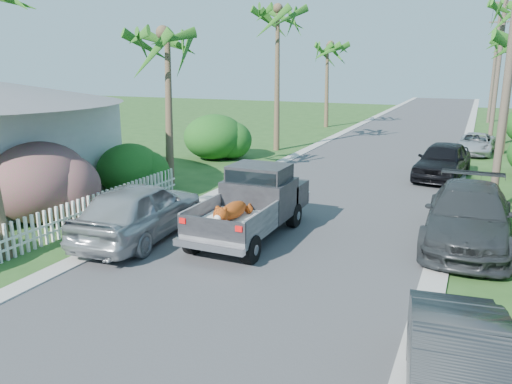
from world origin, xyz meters
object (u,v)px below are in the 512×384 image
at_px(palm_l_b, 166,34).
at_px(utility_pole_d, 494,69).
at_px(parked_car_rd, 475,144).
at_px(palm_l_d, 328,45).
at_px(parked_car_rf, 443,161).
at_px(palm_r_d, 510,41).
at_px(palm_l_c, 278,10).
at_px(utility_pole_b, 508,76).
at_px(utility_pole_c, 498,71).
at_px(parked_car_rn, 459,372).
at_px(pickup_truck, 256,201).
at_px(parked_car_rm, 468,216).
at_px(parked_car_ln, 140,210).

relative_size(palm_l_b, utility_pole_d, 0.82).
distance_m(parked_car_rd, palm_l_d, 15.40).
xyz_separation_m(parked_car_rf, palm_r_d, (2.90, 22.12, 5.93)).
bearing_deg(palm_l_c, palm_l_d, 92.39).
height_order(parked_car_rf, utility_pole_b, utility_pole_b).
bearing_deg(palm_l_b, utility_pole_c, 52.22).
height_order(palm_l_c, utility_pole_d, palm_l_c).
distance_m(parked_car_rd, utility_pole_d, 18.09).
bearing_deg(parked_car_rn, parked_car_rf, 87.35).
height_order(pickup_truck, parked_car_rf, pickup_truck).
height_order(palm_l_b, utility_pole_c, utility_pole_c).
height_order(palm_r_d, utility_pole_c, utility_pole_c).
relative_size(parked_car_rd, palm_r_d, 0.52).
distance_m(parked_car_rm, palm_r_d, 31.29).
bearing_deg(parked_car_rm, palm_l_b, 166.90).
xyz_separation_m(parked_car_rm, utility_pole_d, (0.70, 33.69, 3.78)).
distance_m(parked_car_ln, palm_l_d, 28.76).
xyz_separation_m(palm_l_d, utility_pole_c, (12.10, -6.00, -1.84)).
xyz_separation_m(parked_car_ln, palm_l_d, (-2.65, 28.09, 5.59)).
relative_size(parked_car_rm, parked_car_ln, 1.12).
height_order(utility_pole_c, utility_pole_d, same).
bearing_deg(utility_pole_c, utility_pole_b, -90.00).
xyz_separation_m(parked_car_rm, palm_l_d, (-11.40, 24.69, 5.62)).
distance_m(palm_l_b, utility_pole_d, 33.42).
relative_size(parked_car_rm, utility_pole_d, 0.63).
bearing_deg(palm_l_b, parked_car_rd, 48.99).
distance_m(parked_car_rm, utility_pole_b, 5.33).
height_order(parked_car_rn, utility_pole_c, utility_pole_c).
bearing_deg(utility_pole_c, parked_car_ln, -113.16).
relative_size(parked_car_ln, palm_l_d, 0.65).
xyz_separation_m(palm_l_d, utility_pole_d, (12.10, 9.00, -1.84)).
xyz_separation_m(pickup_truck, parked_car_rf, (4.57, 10.18, -0.20)).
relative_size(parked_car_rn, palm_l_d, 0.53).
height_order(pickup_truck, parked_car_ln, pickup_truck).
height_order(parked_car_rf, utility_pole_d, utility_pole_d).
relative_size(parked_car_rn, utility_pole_c, 0.45).
bearing_deg(utility_pole_b, parked_car_rd, 93.55).
distance_m(palm_l_c, palm_r_d, 21.95).
bearing_deg(utility_pole_b, palm_l_d, 119.95).
xyz_separation_m(parked_car_rf, palm_l_b, (-10.40, -5.88, 5.34)).
xyz_separation_m(palm_l_c, utility_pole_c, (11.60, 6.00, -3.31)).
bearing_deg(parked_car_rd, pickup_truck, -102.68).
relative_size(parked_car_rm, utility_pole_b, 0.63).
bearing_deg(parked_car_ln, palm_r_d, -112.36).
xyz_separation_m(parked_car_rd, palm_r_d, (1.67, 14.62, 6.16)).
distance_m(parked_car_rf, parked_car_rd, 7.61).
bearing_deg(parked_car_rn, utility_pole_d, 81.62).
distance_m(parked_car_rn, utility_pole_d, 41.64).
bearing_deg(pickup_truck, palm_l_c, 109.38).
xyz_separation_m(palm_l_b, utility_pole_d, (12.40, 31.00, -1.55)).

